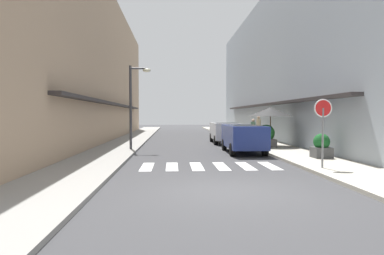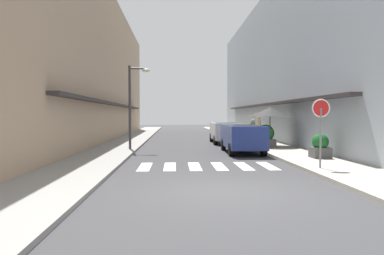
% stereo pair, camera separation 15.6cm
% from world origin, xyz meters
% --- Properties ---
extents(ground_plane, '(92.67, 92.67, 0.00)m').
position_xyz_m(ground_plane, '(0.00, 16.85, 0.00)').
color(ground_plane, '#38383A').
extents(sidewalk_left, '(2.61, 58.97, 0.12)m').
position_xyz_m(sidewalk_left, '(-4.64, 16.85, 0.06)').
color(sidewalk_left, gray).
rests_on(sidewalk_left, ground_plane).
extents(sidewalk_right, '(2.61, 58.97, 0.12)m').
position_xyz_m(sidewalk_right, '(4.64, 16.85, 0.06)').
color(sidewalk_right, '#ADA899').
rests_on(sidewalk_right, ground_plane).
extents(building_row_left, '(5.50, 39.91, 11.39)m').
position_xyz_m(building_row_left, '(-8.45, 17.95, 5.69)').
color(building_row_left, tan).
rests_on(building_row_left, ground_plane).
extents(building_row_right, '(5.50, 39.91, 11.68)m').
position_xyz_m(building_row_right, '(8.45, 17.95, 5.84)').
color(building_row_right, '#939EA8').
rests_on(building_row_right, ground_plane).
extents(crosswalk, '(5.20, 2.20, 0.01)m').
position_xyz_m(crosswalk, '(-0.00, 4.28, 0.01)').
color(crosswalk, silver).
rests_on(crosswalk, ground_plane).
extents(parked_car_near, '(1.86, 4.34, 1.47)m').
position_xyz_m(parked_car_near, '(2.29, 8.89, 0.92)').
color(parked_car_near, navy).
rests_on(parked_car_near, ground_plane).
extents(parked_car_mid, '(1.85, 4.23, 1.47)m').
position_xyz_m(parked_car_mid, '(2.29, 15.25, 0.92)').
color(parked_car_mid, silver).
rests_on(parked_car_mid, ground_plane).
extents(round_street_sign, '(0.65, 0.07, 2.43)m').
position_xyz_m(round_street_sign, '(3.88, 2.94, 1.98)').
color(round_street_sign, slate).
rests_on(round_street_sign, sidewalk_right).
extents(street_lamp, '(1.19, 0.28, 4.59)m').
position_xyz_m(street_lamp, '(-3.50, 10.27, 2.98)').
color(street_lamp, '#38383D').
rests_on(street_lamp, sidewalk_left).
extents(cafe_umbrella, '(2.65, 2.65, 2.34)m').
position_xyz_m(cafe_umbrella, '(4.50, 11.57, 2.18)').
color(cafe_umbrella, '#262626').
rests_on(cafe_umbrella, sidewalk_right).
extents(planter_corner, '(0.76, 0.76, 1.06)m').
position_xyz_m(planter_corner, '(5.10, 5.78, 0.62)').
color(planter_corner, '#4C4C4C').
rests_on(planter_corner, sidewalk_right).
extents(planter_midblock, '(1.02, 1.02, 1.31)m').
position_xyz_m(planter_midblock, '(4.13, 11.13, 0.74)').
color(planter_midblock, slate).
rests_on(planter_midblock, sidewalk_right).
extents(planter_far, '(0.97, 0.97, 1.17)m').
position_xyz_m(planter_far, '(4.27, 15.50, 0.66)').
color(planter_far, gray).
rests_on(planter_far, sidewalk_right).
extents(pedestrian_walking_near, '(0.34, 0.34, 1.62)m').
position_xyz_m(pedestrian_walking_near, '(4.14, 14.47, 0.97)').
color(pedestrian_walking_near, '#282B33').
rests_on(pedestrian_walking_near, sidewalk_right).
extents(pedestrian_walking_far, '(0.34, 0.34, 1.80)m').
position_xyz_m(pedestrian_walking_far, '(5.29, 17.51, 1.08)').
color(pedestrian_walking_far, '#282B33').
rests_on(pedestrian_walking_far, sidewalk_right).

